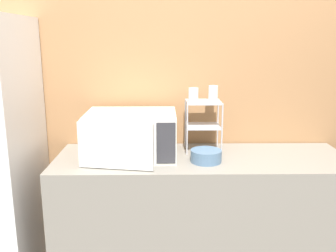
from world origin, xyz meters
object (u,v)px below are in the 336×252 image
dish_rack (203,115)px  glass_back_right (213,93)px  microwave (130,135)px  bowl (206,156)px  glass_front_left (193,95)px

dish_rack → glass_back_right: bearing=38.7°
microwave → glass_back_right: glass_back_right is taller
microwave → glass_back_right: (0.55, 0.17, 0.25)m
dish_rack → bowl: dish_rack is taller
glass_back_right → bowl: bearing=-103.9°
bowl → dish_rack: bearing=89.1°
glass_front_left → glass_back_right: (0.14, 0.12, 0.00)m
microwave → bowl: size_ratio=3.00×
glass_back_right → glass_front_left: bearing=-140.9°
glass_front_left → bowl: glass_front_left is taller
microwave → dish_rack: dish_rack is taller
dish_rack → glass_back_right: glass_back_right is taller
glass_back_right → bowl: glass_back_right is taller
dish_rack → glass_front_left: size_ratio=3.58×
microwave → bowl: bearing=-14.4°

